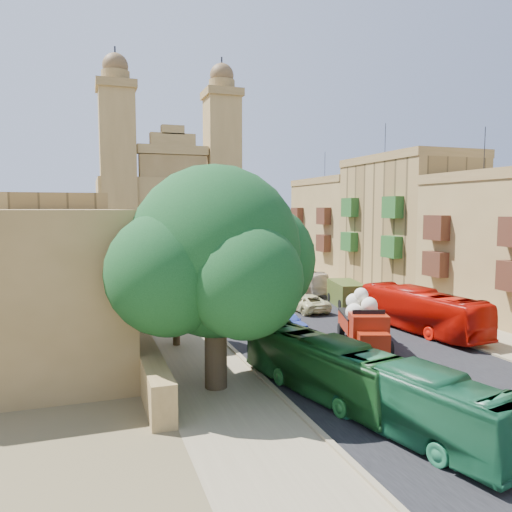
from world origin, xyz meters
TOP-DOWN VIEW (x-y plane):
  - ground at (0.00, 0.00)m, footprint 260.00×260.00m
  - road_surface at (0.00, 30.00)m, footprint 14.00×140.00m
  - sidewalk_east at (9.50, 30.00)m, footprint 5.00×140.00m
  - sidewalk_west at (-9.50, 30.00)m, footprint 5.00×140.00m
  - kerb_east at (7.00, 30.00)m, footprint 0.25×140.00m
  - kerb_west at (-7.00, 30.00)m, footprint 0.25×140.00m
  - townhouse_c at (15.95, 25.00)m, footprint 9.00×14.00m
  - townhouse_d at (15.95, 39.00)m, footprint 9.00×14.00m
  - west_wall at (-12.50, 20.00)m, footprint 1.00×40.00m
  - west_building_low at (-18.00, 18.00)m, footprint 10.00×28.00m
  - west_building_mid at (-18.00, 44.00)m, footprint 10.00×22.00m
  - church at (-0.00, 78.61)m, footprint 28.00×22.50m
  - ficus_tree at (-9.41, 4.01)m, footprint 10.49×9.65m
  - street_tree_a at (-10.00, 12.00)m, footprint 3.59×3.59m
  - street_tree_b at (-10.00, 24.00)m, footprint 2.87×2.87m
  - street_tree_c at (-10.00, 36.00)m, footprint 3.20×3.20m
  - street_tree_d at (-10.00, 48.00)m, footprint 3.12×3.12m
  - red_truck at (0.90, 8.07)m, footprint 3.99×6.31m
  - olive_pickup at (6.34, 20.00)m, footprint 3.17×5.34m
  - bus_green_south at (-4.00, -2.74)m, footprint 4.42×9.97m
  - bus_green_north at (-5.14, 1.72)m, footprint 4.29×9.89m
  - bus_red_east at (6.50, 9.95)m, footprint 3.47×10.79m
  - bus_cream_east at (4.37, 27.76)m, footprint 4.47×9.26m
  - car_blue_a at (-1.92, 13.33)m, footprint 1.92×3.86m
  - car_white_a at (-3.02, 32.65)m, footprint 3.10×4.62m
  - car_cream at (1.95, 18.90)m, footprint 2.55×5.17m
  - car_dkblue at (-4.91, 49.27)m, footprint 2.78×4.59m
  - car_white_b at (2.38, 42.17)m, footprint 2.89×4.47m
  - car_blue_b at (-4.41, 58.08)m, footprint 1.72×3.78m
  - pedestrian_a at (7.50, 6.53)m, footprint 0.69×0.58m
  - pedestrian_c at (9.67, 20.51)m, footprint 0.72×1.06m

SIDE VIEW (x-z plane):
  - ground at x=0.00m, z-range 0.00..0.00m
  - road_surface at x=0.00m, z-range 0.00..0.01m
  - sidewalk_east at x=9.50m, z-range 0.00..0.01m
  - sidewalk_west at x=-9.50m, z-range 0.00..0.01m
  - kerb_east at x=7.00m, z-range 0.00..0.12m
  - kerb_west at x=-7.00m, z-range 0.00..0.12m
  - car_blue_b at x=-4.41m, z-range 0.00..1.20m
  - car_dkblue at x=-4.91m, z-range 0.00..1.25m
  - car_blue_a at x=-1.92m, z-range 0.00..1.26m
  - car_cream at x=1.95m, z-range 0.00..1.41m
  - car_white_b at x=2.38m, z-range 0.00..1.41m
  - car_white_a at x=-3.02m, z-range 0.00..1.44m
  - pedestrian_a at x=7.50m, z-range 0.00..1.62m
  - pedestrian_c at x=9.67m, z-range 0.00..1.67m
  - west_wall at x=-12.50m, z-range 0.00..1.80m
  - olive_pickup at x=6.34m, z-range -0.02..2.04m
  - bus_cream_east at x=4.37m, z-range 0.00..2.51m
  - bus_green_north at x=-5.14m, z-range 0.00..2.68m
  - bus_green_south at x=-4.00m, z-range 0.00..2.70m
  - bus_red_east at x=6.50m, z-range 0.00..2.95m
  - red_truck at x=0.90m, z-range -0.21..3.27m
  - street_tree_b at x=-10.00m, z-range 0.74..5.15m
  - street_tree_d at x=-10.00m, z-range 0.81..5.60m
  - street_tree_c at x=-10.00m, z-range 0.83..5.74m
  - street_tree_a at x=-10.00m, z-range 0.94..6.45m
  - west_building_low at x=-18.00m, z-range 0.00..8.40m
  - west_building_mid at x=-18.00m, z-range 0.00..10.00m
  - townhouse_d at x=15.95m, z-range -1.79..14.11m
  - ficus_tree at x=-9.41m, z-range 0.95..11.45m
  - townhouse_c at x=15.95m, z-range -1.79..15.61m
  - church at x=0.00m, z-range -8.63..27.67m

